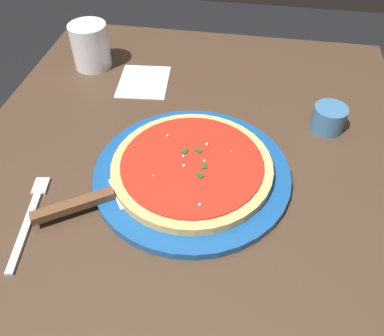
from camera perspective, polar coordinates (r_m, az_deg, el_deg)
The scene contains 8 objects.
restaurant_table at distance 0.78m, azimuth -1.58°, elevation -8.99°, with size 1.12×0.82×0.73m.
serving_plate at distance 0.70m, azimuth 0.00°, elevation -0.75°, with size 0.34×0.34×0.01m, color #195199.
pizza at distance 0.68m, azimuth 0.00°, elevation 0.22°, with size 0.27×0.27×0.02m.
pizza_server at distance 0.66m, azimuth -13.07°, elevation -4.19°, with size 0.16×0.21×0.01m.
cup_tall_drink at distance 0.99m, azimuth -14.20°, elevation 16.44°, with size 0.09×0.09×0.10m, color silver.
cup_small_sauce at distance 0.82m, azimuth 18.83°, elevation 6.70°, with size 0.06×0.06×0.05m, color teal.
napkin_loose_left at distance 0.93m, azimuth -6.87°, elevation 12.06°, with size 0.13×0.11×0.00m, color white.
fork at distance 0.69m, azimuth -21.96°, elevation -6.25°, with size 0.19×0.05×0.00m.
Camera 1 is at (-0.45, -0.10, 1.24)m, focal length 37.63 mm.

